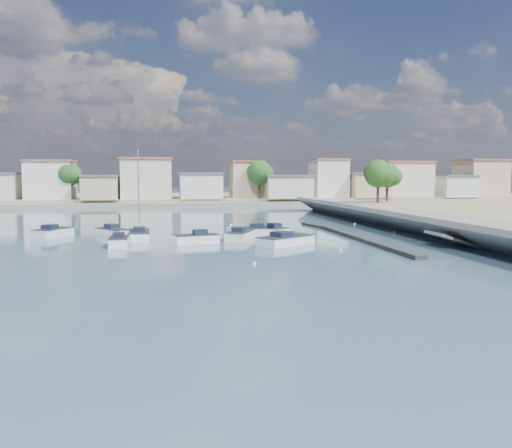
{
  "coord_description": "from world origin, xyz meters",
  "views": [
    {
      "loc": [
        -12.01,
        -42.33,
        6.38
      ],
      "look_at": [
        -2.69,
        13.84,
        1.4
      ],
      "focal_mm": 40.0,
      "sensor_mm": 36.0,
      "label": 1
    }
  ],
  "objects_px": {
    "motorboat_f": "(271,231)",
    "motorboat_h": "(288,241)",
    "motorboat_b": "(241,236)",
    "motorboat_c": "(250,232)",
    "motorboat_e": "(54,233)",
    "motorboat_a": "(119,242)",
    "motorboat_d": "(193,239)",
    "sailboat": "(139,235)",
    "motorboat_g": "(116,233)"
  },
  "relations": [
    {
      "from": "motorboat_f",
      "to": "motorboat_h",
      "type": "xyz_separation_m",
      "value": [
        -0.08,
        -8.77,
        0.0
      ]
    },
    {
      "from": "motorboat_f",
      "to": "motorboat_b",
      "type": "bearing_deg",
      "value": -133.59
    },
    {
      "from": "motorboat_c",
      "to": "motorboat_f",
      "type": "height_order",
      "value": "same"
    },
    {
      "from": "motorboat_b",
      "to": "motorboat_f",
      "type": "height_order",
      "value": "same"
    },
    {
      "from": "motorboat_b",
      "to": "motorboat_e",
      "type": "xyz_separation_m",
      "value": [
        -18.6,
        6.06,
        0.0
      ]
    },
    {
      "from": "motorboat_a",
      "to": "motorboat_e",
      "type": "distance_m",
      "value": 11.81
    },
    {
      "from": "motorboat_d",
      "to": "sailboat",
      "type": "distance_m",
      "value": 6.75
    },
    {
      "from": "motorboat_d",
      "to": "motorboat_b",
      "type": "bearing_deg",
      "value": 28.56
    },
    {
      "from": "motorboat_e",
      "to": "motorboat_h",
      "type": "distance_m",
      "value": 24.78
    },
    {
      "from": "motorboat_a",
      "to": "motorboat_c",
      "type": "xyz_separation_m",
      "value": [
        12.89,
        6.78,
        0.0
      ]
    },
    {
      "from": "motorboat_e",
      "to": "motorboat_h",
      "type": "height_order",
      "value": "same"
    },
    {
      "from": "motorboat_d",
      "to": "motorboat_f",
      "type": "bearing_deg",
      "value": 37.47
    },
    {
      "from": "motorboat_c",
      "to": "motorboat_h",
      "type": "relative_size",
      "value": 0.85
    },
    {
      "from": "motorboat_b",
      "to": "motorboat_f",
      "type": "distance_m",
      "value": 5.43
    },
    {
      "from": "motorboat_a",
      "to": "motorboat_c",
      "type": "distance_m",
      "value": 14.56
    },
    {
      "from": "motorboat_b",
      "to": "motorboat_c",
      "type": "height_order",
      "value": "same"
    },
    {
      "from": "motorboat_a",
      "to": "motorboat_b",
      "type": "distance_m",
      "value": 11.88
    },
    {
      "from": "motorboat_c",
      "to": "motorboat_g",
      "type": "height_order",
      "value": "same"
    },
    {
      "from": "motorboat_a",
      "to": "motorboat_d",
      "type": "height_order",
      "value": "same"
    },
    {
      "from": "sailboat",
      "to": "motorboat_d",
      "type": "bearing_deg",
      "value": -41.57
    },
    {
      "from": "motorboat_a",
      "to": "motorboat_c",
      "type": "bearing_deg",
      "value": 27.75
    },
    {
      "from": "motorboat_d",
      "to": "sailboat",
      "type": "height_order",
      "value": "sailboat"
    },
    {
      "from": "motorboat_a",
      "to": "motorboat_b",
      "type": "bearing_deg",
      "value": 16.19
    },
    {
      "from": "motorboat_d",
      "to": "motorboat_g",
      "type": "relative_size",
      "value": 0.99
    },
    {
      "from": "motorboat_d",
      "to": "motorboat_e",
      "type": "height_order",
      "value": "same"
    },
    {
      "from": "motorboat_a",
      "to": "motorboat_g",
      "type": "height_order",
      "value": "same"
    },
    {
      "from": "motorboat_d",
      "to": "motorboat_c",
      "type": "bearing_deg",
      "value": 44.12
    },
    {
      "from": "motorboat_f",
      "to": "motorboat_c",
      "type": "bearing_deg",
      "value": -168.42
    },
    {
      "from": "motorboat_b",
      "to": "motorboat_g",
      "type": "height_order",
      "value": "same"
    },
    {
      "from": "motorboat_e",
      "to": "motorboat_h",
      "type": "relative_size",
      "value": 0.89
    },
    {
      "from": "motorboat_c",
      "to": "motorboat_g",
      "type": "distance_m",
      "value": 13.84
    },
    {
      "from": "motorboat_b",
      "to": "motorboat_e",
      "type": "bearing_deg",
      "value": 161.96
    },
    {
      "from": "motorboat_a",
      "to": "motorboat_f",
      "type": "bearing_deg",
      "value": 25.55
    },
    {
      "from": "motorboat_e",
      "to": "motorboat_f",
      "type": "bearing_deg",
      "value": -5.44
    },
    {
      "from": "motorboat_h",
      "to": "motorboat_a",
      "type": "bearing_deg",
      "value": 174.21
    },
    {
      "from": "motorboat_d",
      "to": "motorboat_g",
      "type": "height_order",
      "value": "same"
    },
    {
      "from": "motorboat_e",
      "to": "sailboat",
      "type": "relative_size",
      "value": 0.58
    },
    {
      "from": "motorboat_a",
      "to": "motorboat_d",
      "type": "relative_size",
      "value": 0.97
    },
    {
      "from": "motorboat_h",
      "to": "motorboat_g",
      "type": "bearing_deg",
      "value": 149.85
    },
    {
      "from": "motorboat_c",
      "to": "motorboat_g",
      "type": "relative_size",
      "value": 1.05
    },
    {
      "from": "motorboat_d",
      "to": "sailboat",
      "type": "xyz_separation_m",
      "value": [
        -5.05,
        4.48,
        0.04
      ]
    },
    {
      "from": "motorboat_g",
      "to": "motorboat_h",
      "type": "height_order",
      "value": "same"
    },
    {
      "from": "motorboat_c",
      "to": "motorboat_h",
      "type": "distance_m",
      "value": 8.59
    },
    {
      "from": "sailboat",
      "to": "motorboat_e",
      "type": "bearing_deg",
      "value": 154.53
    },
    {
      "from": "motorboat_d",
      "to": "motorboat_a",
      "type": "bearing_deg",
      "value": -173.87
    },
    {
      "from": "motorboat_a",
      "to": "motorboat_g",
      "type": "bearing_deg",
      "value": 96.74
    },
    {
      "from": "motorboat_f",
      "to": "sailboat",
      "type": "xyz_separation_m",
      "value": [
        -13.57,
        -2.05,
        0.04
      ]
    },
    {
      "from": "motorboat_g",
      "to": "sailboat",
      "type": "xyz_separation_m",
      "value": [
        2.5,
        -2.56,
        0.04
      ]
    },
    {
      "from": "motorboat_a",
      "to": "motorboat_h",
      "type": "xyz_separation_m",
      "value": [
        15.07,
        -1.53,
        -0.0
      ]
    },
    {
      "from": "motorboat_d",
      "to": "motorboat_g",
      "type": "bearing_deg",
      "value": 136.99
    }
  ]
}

